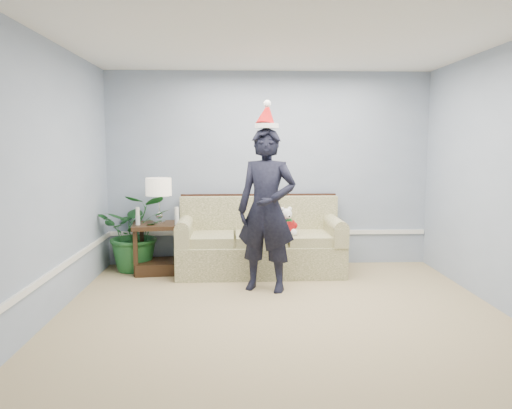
{
  "coord_description": "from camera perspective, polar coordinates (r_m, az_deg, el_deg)",
  "views": [
    {
      "loc": [
        -0.43,
        -4.49,
        1.68
      ],
      "look_at": [
        -0.21,
        1.55,
        0.96
      ],
      "focal_mm": 35.0,
      "sensor_mm": 36.0,
      "label": 1
    }
  ],
  "objects": [
    {
      "name": "room_shell",
      "position": [
        4.52,
        3.37,
        2.55
      ],
      "size": [
        4.54,
        5.04,
        2.74
      ],
      "color": "tan",
      "rests_on": "ground"
    },
    {
      "name": "wainscot_trim",
      "position": [
        5.85,
        -9.42,
        -5.48
      ],
      "size": [
        4.49,
        4.99,
        0.06
      ],
      "color": "white",
      "rests_on": "room_shell"
    },
    {
      "name": "sofa",
      "position": [
        6.68,
        0.44,
        -4.65
      ],
      "size": [
        2.17,
        0.96,
        1.01
      ],
      "rotation": [
        0.0,
        0.0,
        0.02
      ],
      "color": "#545F2D",
      "rests_on": "room_shell"
    },
    {
      "name": "side_table",
      "position": [
        6.78,
        -10.94,
        -5.5
      ],
      "size": [
        0.74,
        0.65,
        0.66
      ],
      "rotation": [
        0.0,
        0.0,
        0.12
      ],
      "color": "#3C2315",
      "rests_on": "room_shell"
    },
    {
      "name": "table_lamp",
      "position": [
        6.67,
        -11.06,
        1.78
      ],
      "size": [
        0.34,
        0.34,
        0.6
      ],
      "color": "silver",
      "rests_on": "side_table"
    },
    {
      "name": "candle_pair",
      "position": [
        6.58,
        -11.22,
        -1.37
      ],
      "size": [
        0.56,
        0.06,
        0.23
      ],
      "color": "silver",
      "rests_on": "side_table"
    },
    {
      "name": "houseplant",
      "position": [
        6.9,
        -13.46,
        -3.09
      ],
      "size": [
        1.0,
        0.89,
        1.05
      ],
      "primitive_type": "imported",
      "rotation": [
        0.0,
        0.0,
        0.08
      ],
      "color": "#1F5B28",
      "rests_on": "room_shell"
    },
    {
      "name": "man",
      "position": [
        5.74,
        1.22,
        -0.64
      ],
      "size": [
        0.8,
        0.65,
        1.88
      ],
      "primitive_type": "imported",
      "rotation": [
        0.0,
        0.0,
        -0.34
      ],
      "color": "black",
      "rests_on": "room_shell"
    },
    {
      "name": "santa_hat",
      "position": [
        5.72,
        1.24,
        10.06
      ],
      "size": [
        0.36,
        0.39,
        0.32
      ],
      "rotation": [
        0.0,
        0.0,
        -0.48
      ],
      "color": "white",
      "rests_on": "man"
    },
    {
      "name": "teddy_bear",
      "position": [
        6.44,
        3.44,
        -2.34
      ],
      "size": [
        0.29,
        0.29,
        0.37
      ],
      "rotation": [
        0.0,
        0.0,
        0.36
      ],
      "color": "white",
      "rests_on": "sofa"
    }
  ]
}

